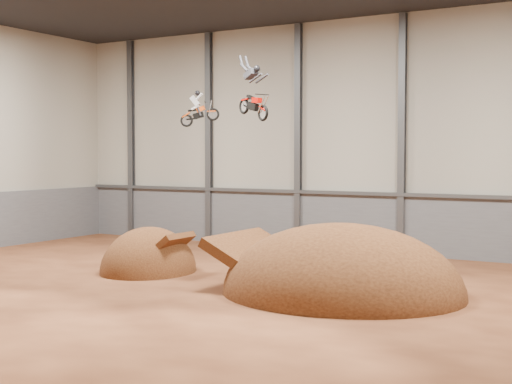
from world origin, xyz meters
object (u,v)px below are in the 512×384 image
(takeoff_ramp, at_px, (149,272))
(landing_ramp, at_px, (341,294))
(fmx_rider_a, at_px, (201,106))
(fmx_rider_b, at_px, (252,89))

(takeoff_ramp, distance_m, landing_ramp, 10.56)
(landing_ramp, relative_size, fmx_rider_a, 5.09)
(landing_ramp, distance_m, fmx_rider_a, 12.68)
(fmx_rider_a, distance_m, fmx_rider_b, 3.52)
(takeoff_ramp, height_order, fmx_rider_b, fmx_rider_b)
(landing_ramp, height_order, fmx_rider_b, fmx_rider_b)
(fmx_rider_b, bearing_deg, takeoff_ramp, -133.36)
(landing_ramp, bearing_deg, fmx_rider_b, 157.81)
(landing_ramp, relative_size, fmx_rider_b, 3.21)
(takeoff_ramp, relative_size, fmx_rider_a, 2.57)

